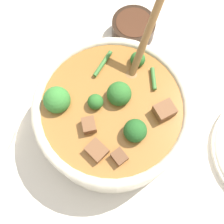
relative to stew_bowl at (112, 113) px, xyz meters
name	(u,v)px	position (x,y,z in m)	size (l,w,h in m)	color
ground_plane	(112,123)	(0.00, 0.00, -0.06)	(4.00, 4.00, 0.00)	silver
stew_bowl	(112,113)	(0.00, 0.00, 0.00)	(0.26, 0.31, 0.27)	beige
condiment_bowl	(133,28)	(-0.02, -0.21, -0.03)	(0.09, 0.09, 0.04)	black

